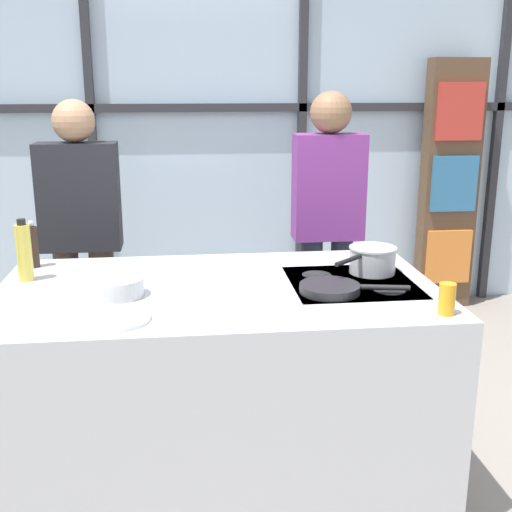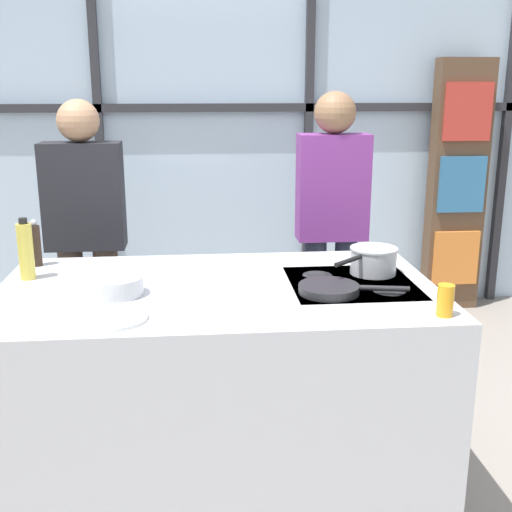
% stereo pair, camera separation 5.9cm
% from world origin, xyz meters
% --- Properties ---
extents(ground_plane, '(18.00, 18.00, 0.00)m').
position_xyz_m(ground_plane, '(0.00, 0.00, 0.00)').
color(ground_plane, gray).
extents(back_window_wall, '(6.40, 0.10, 2.80)m').
position_xyz_m(back_window_wall, '(0.00, 2.31, 1.40)').
color(back_window_wall, silver).
rests_on(back_window_wall, ground_plane).
extents(bookshelf, '(0.42, 0.19, 1.89)m').
position_xyz_m(bookshelf, '(1.89, 2.12, 0.95)').
color(bookshelf, brown).
rests_on(bookshelf, ground_plane).
extents(demo_island, '(1.82, 1.04, 0.90)m').
position_xyz_m(demo_island, '(0.00, -0.00, 0.45)').
color(demo_island, silver).
rests_on(demo_island, ground_plane).
extents(spectator_far_left, '(0.44, 0.23, 1.64)m').
position_xyz_m(spectator_far_left, '(-0.70, 1.04, 0.93)').
color(spectator_far_left, '#47382D').
rests_on(spectator_far_left, ground_plane).
extents(spectator_center_left, '(0.40, 0.23, 1.67)m').
position_xyz_m(spectator_center_left, '(0.70, 1.04, 0.97)').
color(spectator_center_left, '#232838').
rests_on(spectator_center_left, ground_plane).
extents(frying_pan, '(0.44, 0.25, 0.04)m').
position_xyz_m(frying_pan, '(0.45, -0.13, 0.92)').
color(frying_pan, '#232326').
rests_on(frying_pan, demo_island).
extents(saucepan, '(0.32, 0.30, 0.12)m').
position_xyz_m(saucepan, '(0.69, 0.12, 0.96)').
color(saucepan, silver).
rests_on(saucepan, demo_island).
extents(white_plate, '(0.27, 0.27, 0.01)m').
position_xyz_m(white_plate, '(-0.39, -0.35, 0.91)').
color(white_plate, white).
rests_on(white_plate, demo_island).
extents(mixing_bowl, '(0.21, 0.21, 0.08)m').
position_xyz_m(mixing_bowl, '(-0.40, -0.07, 0.94)').
color(mixing_bowl, silver).
rests_on(mixing_bowl, demo_island).
extents(oil_bottle, '(0.06, 0.06, 0.27)m').
position_xyz_m(oil_bottle, '(-0.81, 0.18, 1.03)').
color(oil_bottle, '#E0CC4C').
rests_on(oil_bottle, demo_island).
extents(pepper_grinder, '(0.05, 0.05, 0.22)m').
position_xyz_m(pepper_grinder, '(-0.82, 0.39, 1.00)').
color(pepper_grinder, '#332319').
rests_on(pepper_grinder, demo_island).
extents(juice_glass_near, '(0.06, 0.06, 0.12)m').
position_xyz_m(juice_glass_near, '(0.81, -0.42, 0.96)').
color(juice_glass_near, orange).
rests_on(juice_glass_near, demo_island).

